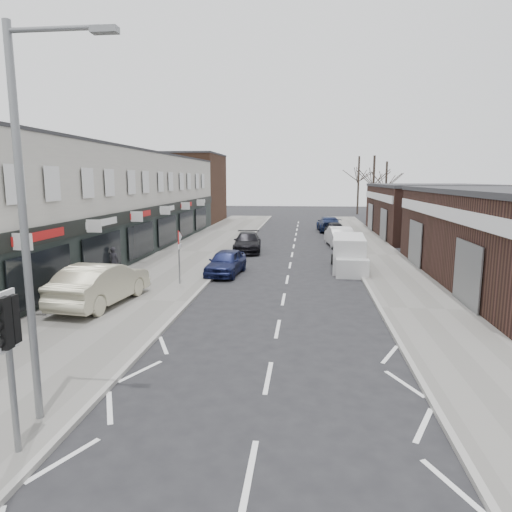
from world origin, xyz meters
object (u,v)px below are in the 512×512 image
(street_lamp, at_px, (30,208))
(parked_car_right_c, at_px, (329,224))
(parked_car_right_b, at_px, (334,229))
(warning_sign, at_px, (179,241))
(parked_car_left_b, at_px, (247,242))
(white_van, at_px, (349,254))
(sedan_on_pavement, at_px, (101,284))
(parked_car_left_a, at_px, (226,262))
(parked_car_right_a, at_px, (339,236))
(traffic_light, at_px, (7,335))
(pedestrian, at_px, (114,261))

(street_lamp, bearing_deg, parked_car_right_c, 78.36)
(parked_car_right_b, xyz_separation_m, parked_car_right_c, (-0.32, 4.10, 0.06))
(warning_sign, relative_size, parked_car_left_b, 0.57)
(warning_sign, bearing_deg, white_van, 30.39)
(white_van, xyz_separation_m, parked_car_right_b, (0.10, 15.52, -0.22))
(sedan_on_pavement, height_order, parked_car_left_a, sedan_on_pavement)
(street_lamp, relative_size, parked_car_right_a, 1.68)
(warning_sign, height_order, parked_car_right_b, warning_sign)
(parked_car_left_b, bearing_deg, parked_car_left_a, -96.00)
(traffic_light, distance_m, parked_car_right_a, 29.69)
(warning_sign, relative_size, sedan_on_pavement, 0.52)
(pedestrian, relative_size, parked_car_right_b, 0.37)
(pedestrian, bearing_deg, parked_car_right_a, -130.06)
(traffic_light, distance_m, sedan_on_pavement, 10.54)
(traffic_light, bearing_deg, parked_car_left_a, 86.62)
(sedan_on_pavement, xyz_separation_m, parked_car_left_b, (4.08, 14.97, -0.30))
(pedestrian, bearing_deg, sedan_on_pavement, 112.80)
(warning_sign, xyz_separation_m, parked_car_right_c, (8.34, 24.64, -1.44))
(sedan_on_pavement, bearing_deg, street_lamp, 114.18)
(pedestrian, xyz_separation_m, parked_car_right_a, (12.70, 13.05, -0.10))
(traffic_light, bearing_deg, pedestrian, 107.18)
(traffic_light, height_order, white_van, traffic_light)
(parked_car_right_c, bearing_deg, street_lamp, 74.91)
(pedestrian, bearing_deg, parked_car_left_a, -162.40)
(pedestrian, height_order, parked_car_right_b, pedestrian)
(parked_car_left_a, height_order, parked_car_right_b, parked_car_right_b)
(sedan_on_pavement, relative_size, parked_car_right_a, 1.10)
(parked_car_left_b, height_order, parked_car_right_c, parked_car_right_c)
(traffic_light, height_order, street_lamp, street_lamp)
(parked_car_right_b, height_order, parked_car_right_c, parked_car_right_c)
(pedestrian, relative_size, parked_car_right_a, 0.32)
(sedan_on_pavement, height_order, pedestrian, sedan_on_pavement)
(traffic_light, relative_size, pedestrian, 2.03)
(traffic_light, relative_size, parked_car_right_b, 0.76)
(traffic_light, relative_size, parked_car_right_a, 0.65)
(warning_sign, height_order, white_van, warning_sign)
(white_van, bearing_deg, street_lamp, -110.56)
(traffic_light, xyz_separation_m, white_van, (7.80, 19.04, -1.50))
(street_lamp, xyz_separation_m, white_van, (7.93, 17.82, -3.70))
(pedestrian, bearing_deg, parked_car_right_c, -114.01)
(parked_car_right_b, bearing_deg, warning_sign, 64.98)
(sedan_on_pavement, distance_m, parked_car_right_c, 30.51)
(traffic_light, bearing_deg, sedan_on_pavement, 106.37)
(warning_sign, relative_size, parked_car_right_a, 0.57)
(white_van, relative_size, parked_car_left_a, 1.26)
(parked_car_left_b, bearing_deg, parked_car_right_b, 49.77)
(parked_car_right_a, xyz_separation_m, parked_car_right_b, (0.00, 5.98, -0.08))
(pedestrian, bearing_deg, warning_sign, 163.70)
(traffic_light, xyz_separation_m, warning_sign, (-0.76, 14.02, -0.21))
(street_lamp, distance_m, parked_car_right_a, 28.77)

